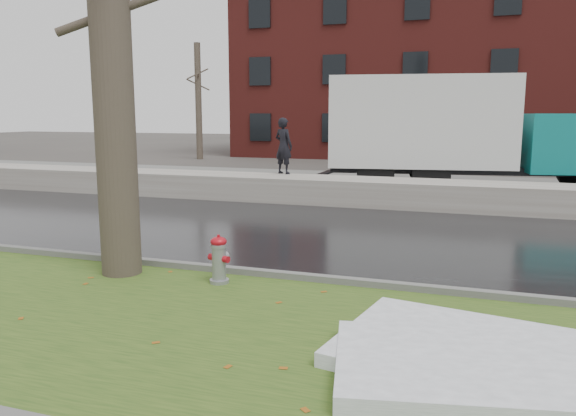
% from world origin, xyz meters
% --- Properties ---
extents(ground, '(120.00, 120.00, 0.00)m').
position_xyz_m(ground, '(0.00, 0.00, 0.00)').
color(ground, '#47423D').
rests_on(ground, ground).
extents(verge, '(60.00, 4.50, 0.04)m').
position_xyz_m(verge, '(0.00, -1.25, 0.02)').
color(verge, '#274517').
rests_on(verge, ground).
extents(road, '(60.00, 7.00, 0.03)m').
position_xyz_m(road, '(0.00, 4.50, 0.01)').
color(road, black).
rests_on(road, ground).
extents(parking_lot, '(60.00, 9.00, 0.03)m').
position_xyz_m(parking_lot, '(0.00, 13.00, 0.01)').
color(parking_lot, slate).
rests_on(parking_lot, ground).
extents(curb, '(60.00, 0.15, 0.14)m').
position_xyz_m(curb, '(0.00, 1.00, 0.07)').
color(curb, slate).
rests_on(curb, ground).
extents(snowbank, '(60.00, 1.60, 0.75)m').
position_xyz_m(snowbank, '(0.00, 8.70, 0.38)').
color(snowbank, '#A9A59B').
rests_on(snowbank, ground).
extents(brick_building, '(26.00, 12.00, 10.00)m').
position_xyz_m(brick_building, '(2.00, 30.00, 5.00)').
color(brick_building, maroon).
rests_on(brick_building, ground).
extents(bg_tree_left, '(1.40, 1.62, 6.50)m').
position_xyz_m(bg_tree_left, '(-12.00, 22.00, 3.33)').
color(bg_tree_left, brown).
rests_on(bg_tree_left, ground).
extents(bg_tree_center, '(1.40, 1.62, 6.50)m').
position_xyz_m(bg_tree_center, '(-6.00, 26.00, 3.33)').
color(bg_tree_center, brown).
rests_on(bg_tree_center, ground).
extents(fire_hydrant, '(0.37, 0.34, 0.75)m').
position_xyz_m(fire_hydrant, '(-0.48, 0.45, 0.44)').
color(fire_hydrant, gray).
rests_on(fire_hydrant, verge).
extents(tree, '(1.55, 1.78, 7.84)m').
position_xyz_m(tree, '(-2.21, 0.44, 3.99)').
color(tree, brown).
rests_on(tree, verge).
extents(box_truck, '(11.56, 4.12, 3.81)m').
position_xyz_m(box_truck, '(2.46, 12.73, 2.02)').
color(box_truck, black).
rests_on(box_truck, ground).
extents(worker, '(0.73, 0.61, 1.72)m').
position_xyz_m(worker, '(-2.50, 9.30, 1.61)').
color(worker, black).
rests_on(worker, snowbank).
extents(snow_patch_near, '(2.93, 2.45, 0.16)m').
position_xyz_m(snow_patch_near, '(3.15, -1.14, 0.12)').
color(snow_patch_near, white).
rests_on(snow_patch_near, verge).
extents(snow_patch_side, '(3.11, 2.33, 0.18)m').
position_xyz_m(snow_patch_side, '(3.29, -1.57, 0.13)').
color(snow_patch_side, white).
rests_on(snow_patch_side, verge).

